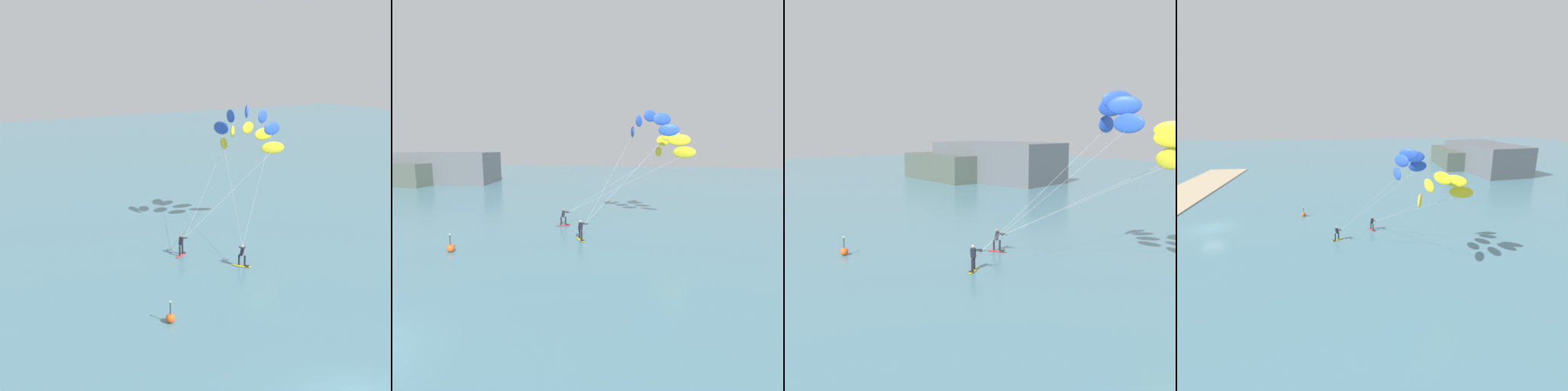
{
  "view_description": "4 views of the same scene",
  "coord_description": "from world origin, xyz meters",
  "views": [
    {
      "loc": [
        -16.63,
        -12.95,
        14.78
      ],
      "look_at": [
        2.91,
        18.41,
        5.18
      ],
      "focal_mm": 48.23,
      "sensor_mm": 36.0,
      "label": 1
    },
    {
      "loc": [
        10.64,
        -7.89,
        7.48
      ],
      "look_at": [
        5.02,
        20.77,
        2.95
      ],
      "focal_mm": 28.19,
      "sensor_mm": 36.0,
      "label": 2
    },
    {
      "loc": [
        27.76,
        -1.92,
        8.77
      ],
      "look_at": [
        3.94,
        17.62,
        4.45
      ],
      "focal_mm": 43.57,
      "sensor_mm": 36.0,
      "label": 3
    },
    {
      "loc": [
        37.87,
        16.54,
        14.44
      ],
      "look_at": [
        1.2,
        20.42,
        4.01
      ],
      "focal_mm": 28.05,
      "sensor_mm": 36.0,
      "label": 4
    }
  ],
  "objects": [
    {
      "name": "kitesurfer_nearshore",
      "position": [
        10.51,
        22.43,
        9.43
      ],
      "size": [
        8.57,
        9.81,
        11.06
      ],
      "color": "yellow",
      "rests_on": "ground"
    },
    {
      "name": "marker_buoy",
      "position": [
        -3.28,
        11.21,
        0.3
      ],
      "size": [
        0.56,
        0.56,
        1.38
      ],
      "color": "#EA5119",
      "rests_on": "ground"
    },
    {
      "name": "kitesurfer_mid_water",
      "position": [
        12.54,
        25.12,
        7.64
      ],
      "size": [
        13.11,
        8.97,
        9.26
      ],
      "color": "red",
      "rests_on": "ground"
    },
    {
      "name": "distant_headland",
      "position": [
        -35.11,
        51.15,
        2.74
      ],
      "size": [
        27.92,
        18.7,
        6.57
      ],
      "color": "#565B60",
      "rests_on": "ground"
    }
  ]
}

